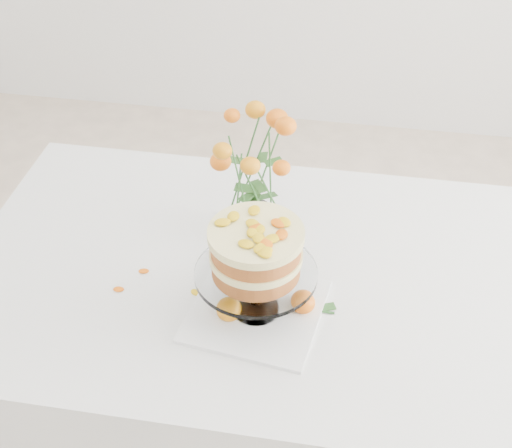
# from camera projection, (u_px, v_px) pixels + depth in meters

# --- Properties ---
(table) EXTENTS (1.43, 0.93, 0.76)m
(table) POSITION_uv_depth(u_px,v_px,m) (254.00, 294.00, 1.77)
(table) COLOR tan
(table) RESTS_ON ground
(napkin) EXTENTS (0.32, 0.32, 0.01)m
(napkin) POSITION_uv_depth(u_px,v_px,m) (256.00, 311.00, 1.61)
(napkin) COLOR white
(napkin) RESTS_ON table
(cake_stand) EXTENTS (0.27, 0.27, 0.24)m
(cake_stand) POSITION_uv_depth(u_px,v_px,m) (256.00, 256.00, 1.51)
(cake_stand) COLOR silver
(cake_stand) RESTS_ON napkin
(rose_vase) EXTENTS (0.27, 0.27, 0.36)m
(rose_vase) POSITION_uv_depth(u_px,v_px,m) (256.00, 167.00, 1.69)
(rose_vase) COLOR silver
(rose_vase) RESTS_ON table
(loose_rose_near) EXTENTS (0.10, 0.06, 0.05)m
(loose_rose_near) POSITION_uv_depth(u_px,v_px,m) (229.00, 310.00, 1.59)
(loose_rose_near) COLOR orange
(loose_rose_near) RESTS_ON table
(loose_rose_far) EXTENTS (0.10, 0.06, 0.05)m
(loose_rose_far) POSITION_uv_depth(u_px,v_px,m) (303.00, 303.00, 1.60)
(loose_rose_far) COLOR #E55D0B
(loose_rose_far) RESTS_ON table
(stray_petal_a) EXTENTS (0.03, 0.02, 0.00)m
(stray_petal_a) POSITION_uv_depth(u_px,v_px,m) (195.00, 293.00, 1.66)
(stray_petal_a) COLOR #E3B20E
(stray_petal_a) RESTS_ON table
(stray_petal_b) EXTENTS (0.03, 0.02, 0.00)m
(stray_petal_b) POSITION_uv_depth(u_px,v_px,m) (234.00, 310.00, 1.62)
(stray_petal_b) COLOR #E3B20E
(stray_petal_b) RESTS_ON table
(stray_petal_c) EXTENTS (0.03, 0.02, 0.00)m
(stray_petal_c) POSITION_uv_depth(u_px,v_px,m) (248.00, 325.00, 1.58)
(stray_petal_c) COLOR #E3B20E
(stray_petal_c) RESTS_ON table
(stray_petal_d) EXTENTS (0.03, 0.02, 0.00)m
(stray_petal_d) POSITION_uv_depth(u_px,v_px,m) (144.00, 271.00, 1.72)
(stray_petal_d) COLOR #E3B20E
(stray_petal_d) RESTS_ON table
(stray_petal_e) EXTENTS (0.03, 0.02, 0.00)m
(stray_petal_e) POSITION_uv_depth(u_px,v_px,m) (119.00, 289.00, 1.67)
(stray_petal_e) COLOR #E3B20E
(stray_petal_e) RESTS_ON table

